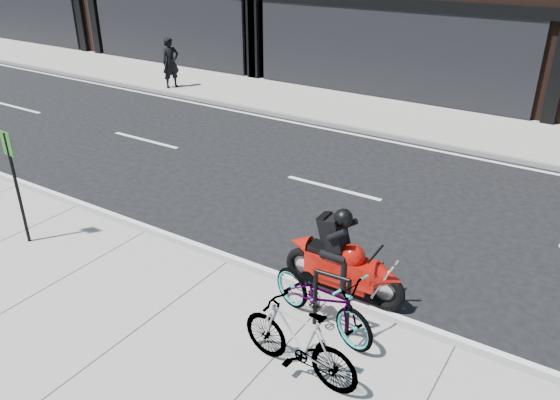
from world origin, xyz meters
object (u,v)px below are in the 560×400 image
Objects in this scene: bicycle_rear at (299,340)px; bicycle_front at (322,297)px; pedestrian at (171,63)px; sign_post at (15,178)px; bike_rack at (332,297)px; motorcycle at (349,263)px.

bicycle_front is at bearing -163.74° from bicycle_rear.
sign_post reaches higher than pedestrian.
bike_rack is 14.63m from pedestrian.
bicycle_rear is 0.97× the size of pedestrian.
pedestrian is at bearing -126.51° from bicycle_rear.
sign_post is (5.54, -9.90, 0.37)m from pedestrian.
bicycle_front is 5.87m from sign_post.
bicycle_rear is 15.31m from pedestrian.
bike_rack is 1.00m from bicycle_rear.
bicycle_rear is at bearing -86.81° from bike_rack.
motorcycle is at bearing 20.59° from sign_post.
motorcycle reaches higher than bike_rack.
bicycle_front is 1.06× the size of pedestrian.
pedestrian is at bearing 142.65° from motorcycle.
sign_post is (-5.92, -0.80, 0.72)m from bike_rack.
pedestrian is at bearing 67.92° from bicycle_front.
sign_post is at bearing -163.99° from motorcycle.
pedestrian reaches higher than motorcycle.
sign_post is (-5.77, -0.80, 0.78)m from bicycle_front.
motorcycle is at bearing -167.41° from bicycle_rear.
bicycle_front is 1.10× the size of bicycle_rear.
bike_rack is at bearing -172.06° from bicycle_rear.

